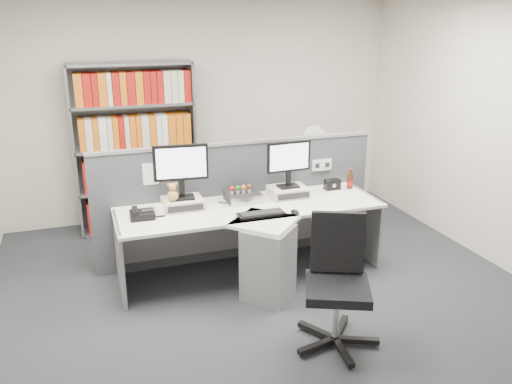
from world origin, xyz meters
name	(u,v)px	position (x,y,z in m)	size (l,w,h in m)	color
ground	(280,313)	(0.00, 0.00, 0.00)	(5.50, 5.50, 0.00)	#31343A
room_shell	(283,111)	(0.00, 0.00, 1.79)	(5.04, 5.54, 2.72)	beige
partition	(238,199)	(0.00, 1.25, 0.65)	(3.00, 0.08, 1.27)	#43454C
desk	(258,240)	(0.00, 0.60, 0.46)	(2.60, 1.20, 0.72)	white
monitor_riser_left	(183,203)	(-0.64, 0.98, 0.77)	(0.38, 0.31, 0.10)	beige
monitor_riser_right	(288,192)	(0.46, 0.98, 0.77)	(0.38, 0.31, 0.10)	beige
monitor_left	(181,167)	(-0.64, 0.98, 1.14)	(0.52, 0.19, 0.53)	black
monitor_right	(289,160)	(0.46, 0.98, 1.10)	(0.47, 0.16, 0.48)	black
desktop_pc	(243,197)	(-0.02, 0.99, 0.76)	(0.34, 0.30, 0.09)	black
figurines	(241,188)	(-0.05, 0.98, 0.86)	(0.23, 0.05, 0.09)	beige
keyboard	(261,214)	(0.02, 0.55, 0.73)	(0.44, 0.17, 0.03)	black
mouse	(295,212)	(0.33, 0.47, 0.74)	(0.07, 0.11, 0.04)	black
desk_phone	(141,214)	(-1.05, 0.84, 0.76)	(0.23, 0.21, 0.10)	black
desk_calendar	(159,212)	(-0.89, 0.83, 0.77)	(0.09, 0.07, 0.11)	black
plush_toy	(173,193)	(-0.74, 0.93, 0.90)	(0.10, 0.10, 0.18)	#D08D45
speaker	(332,184)	(1.00, 1.04, 0.77)	(0.16, 0.09, 0.11)	black
cola_bottle	(350,181)	(1.19, 1.00, 0.80)	(0.07, 0.07, 0.22)	#3F190A
shelving_unit	(135,150)	(-0.90, 2.44, 0.98)	(1.41, 0.40, 2.00)	slate
filing_cabinet	(311,193)	(1.20, 1.99, 0.35)	(0.45, 0.61, 0.70)	slate
desk_fan	(313,141)	(1.20, 1.99, 1.03)	(0.31, 0.18, 0.52)	white
office_chair	(337,278)	(0.27, -0.51, 0.55)	(0.68, 0.69, 1.02)	silver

